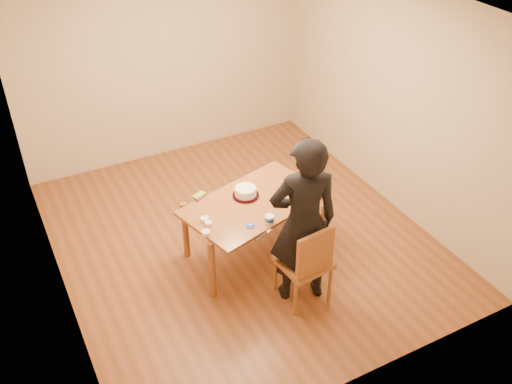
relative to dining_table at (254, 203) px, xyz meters
name	(u,v)px	position (x,y,z in m)	size (l,w,h in m)	color
room_shell	(224,122)	(0.01, 0.71, 0.62)	(4.00, 4.50, 2.70)	brown
dining_table	(254,203)	(0.00, 0.00, 0.00)	(1.46, 0.86, 0.04)	brown
dining_chair	(303,262)	(0.15, -0.78, -0.28)	(0.47, 0.47, 0.04)	brown
cake_plate	(246,195)	(-0.03, 0.13, 0.03)	(0.28, 0.28, 0.02)	#D50E46
cake	(246,192)	(-0.03, 0.13, 0.08)	(0.23, 0.23, 0.07)	white
frosting_dome	(246,188)	(-0.03, 0.13, 0.13)	(0.23, 0.23, 0.03)	white
frosting_tub	(270,219)	(-0.02, -0.39, 0.06)	(0.09, 0.09, 0.08)	white
frosting_lid	(250,226)	(-0.22, -0.36, 0.02)	(0.09, 0.09, 0.01)	#1A2DAC
frosting_dollop	(250,225)	(-0.22, -0.36, 0.03)	(0.04, 0.04, 0.02)	white
ramekin_green	(206,233)	(-0.66, -0.27, 0.04)	(0.08, 0.08, 0.04)	white
ramekin_yellow	(205,219)	(-0.59, -0.07, 0.04)	(0.08, 0.08, 0.04)	white
ramekin_multi	(208,223)	(-0.58, -0.14, 0.04)	(0.07, 0.07, 0.04)	white
candy_box_pink	(200,197)	(-0.47, 0.33, 0.03)	(0.13, 0.07, 0.02)	#C12D8C
candy_box_green	(199,195)	(-0.48, 0.33, 0.05)	(0.14, 0.07, 0.02)	#1A9220
spatula	(262,236)	(-0.20, -0.55, 0.02)	(0.17, 0.02, 0.01)	black
person	(303,223)	(0.15, -0.73, 0.18)	(0.67, 0.44, 1.83)	black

